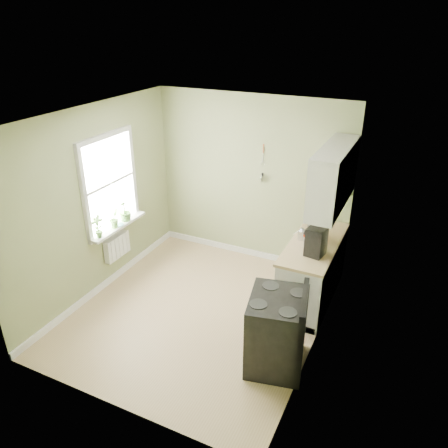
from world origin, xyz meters
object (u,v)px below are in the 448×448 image
at_px(stove, 277,331).
at_px(stand_mixer, 314,229).
at_px(kettle, 302,234).
at_px(coffee_maker, 316,242).

distance_m(stove, stand_mixer, 1.64).
xyz_separation_m(stove, kettle, (-0.18, 1.47, 0.53)).
xyz_separation_m(stove, coffee_maker, (0.10, 1.13, 0.63)).
relative_size(stove, kettle, 5.87).
bearing_deg(coffee_maker, kettle, 129.91).
distance_m(stove, kettle, 1.57).
bearing_deg(kettle, stand_mixer, 20.93).
bearing_deg(coffee_maker, stand_mixer, 108.56).
height_order(stove, stand_mixer, stand_mixer).
height_order(kettle, coffee_maker, coffee_maker).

